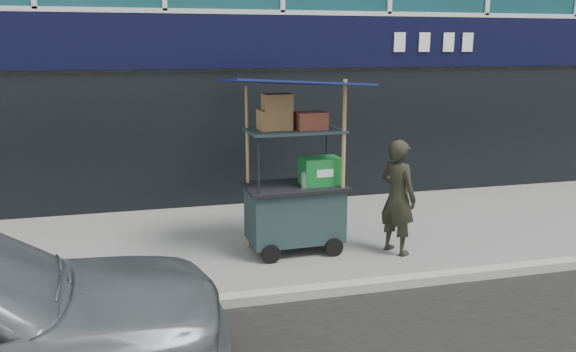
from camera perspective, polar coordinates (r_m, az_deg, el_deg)
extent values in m
plane|color=slate|center=(7.03, 7.09, -10.84)|extent=(80.00, 80.00, 0.00)
cube|color=#999991|center=(6.83, 7.72, -11.02)|extent=(80.00, 0.18, 0.12)
cube|color=black|center=(10.11, -0.52, 13.46)|extent=(15.68, 0.06, 0.90)
cube|color=black|center=(10.29, -0.56, 3.94)|extent=(15.68, 0.04, 2.40)
cube|color=#18292A|center=(7.90, 0.66, -3.85)|extent=(1.32, 0.81, 0.75)
cylinder|color=black|center=(7.55, -1.74, -7.94)|extent=(0.26, 0.07, 0.26)
cylinder|color=black|center=(7.82, 4.70, -7.24)|extent=(0.26, 0.07, 0.26)
cube|color=black|center=(7.79, 0.66, -1.06)|extent=(1.41, 0.90, 0.04)
cylinder|color=black|center=(7.25, -3.02, 0.93)|extent=(0.03, 0.03, 0.80)
cylinder|color=black|center=(7.61, 5.64, 1.47)|extent=(0.03, 0.03, 0.80)
cylinder|color=black|center=(7.86, -4.14, 1.88)|extent=(0.03, 0.03, 0.80)
cylinder|color=black|center=(8.19, 3.94, 2.34)|extent=(0.03, 0.03, 0.80)
cube|color=#18292A|center=(7.64, 0.68, 4.64)|extent=(1.32, 0.81, 0.03)
cylinder|color=olive|center=(7.63, 5.62, 0.68)|extent=(0.06, 0.06, 2.41)
cylinder|color=olive|center=(7.89, -4.12, 0.73)|extent=(0.04, 0.04, 2.30)
cube|color=#0E174E|center=(7.57, 0.69, 9.46)|extent=(1.88, 1.37, 0.21)
cube|color=#106825|center=(7.80, 3.31, 0.52)|extent=(0.55, 0.40, 0.38)
cylinder|color=silver|center=(7.58, 1.61, -0.47)|extent=(0.07, 0.07, 0.21)
cylinder|color=#1A31C6|center=(7.55, 1.62, 0.40)|extent=(0.04, 0.04, 0.02)
cube|color=olive|center=(7.59, -1.38, 5.73)|extent=(0.44, 0.34, 0.27)
cube|color=brown|center=(7.63, 2.35, 5.64)|extent=(0.42, 0.32, 0.24)
cube|color=olive|center=(7.55, -1.11, 7.54)|extent=(0.39, 0.30, 0.21)
imported|color=black|center=(7.89, 11.09, -2.10)|extent=(0.59, 0.69, 1.61)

